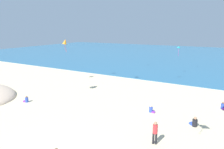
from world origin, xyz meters
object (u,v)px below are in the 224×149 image
object	(u,v)px
kite_orange	(65,42)
person_4	(194,123)
person_0	(26,100)
person_5	(155,131)
person_7	(223,106)
kite_teal	(179,47)
person_8	(151,110)

from	to	relation	value
kite_orange	person_4	bearing A→B (deg)	-15.15
person_0	person_5	distance (m)	12.98
person_4	person_5	bearing A→B (deg)	100.76
person_7	kite_teal	bearing A→B (deg)	-176.72
person_5	person_7	xyz separation A→B (m)	(3.88, 8.12, -0.62)
person_4	kite_orange	xyz separation A→B (m)	(-15.98, 4.33, 5.12)
kite_orange	kite_teal	distance (m)	16.51
person_8	person_5	bearing A→B (deg)	-66.84
person_5	kite_orange	size ratio (longest dim) A/B	0.89
person_0	person_7	size ratio (longest dim) A/B	0.99
person_5	person_8	distance (m)	4.67
person_8	kite_orange	world-z (taller)	kite_orange
person_7	kite_teal	distance (m)	13.18
person_0	person_7	world-z (taller)	person_7
person_8	kite_orange	xyz separation A→B (m)	(-12.50, 3.53, 5.16)
person_5	person_8	xyz separation A→B (m)	(-1.54, 4.36, -0.63)
person_4	person_7	size ratio (longest dim) A/B	1.15
person_4	person_7	distance (m)	4.95
person_7	kite_teal	xyz separation A→B (m)	(-5.91, 11.05, 4.07)
person_4	kite_orange	distance (m)	17.33
person_8	person_4	bearing A→B (deg)	-9.23
person_4	person_7	world-z (taller)	person_4
person_7	person_8	bearing A→B (deg)	-80.15
person_8	person_7	bearing A→B (deg)	38.41
person_5	kite_orange	distance (m)	16.73
person_0	person_7	xyz separation A→B (m)	(16.82, 7.31, 0.00)
person_8	kite_orange	size ratio (longest dim) A/B	0.39
person_5	kite_teal	xyz separation A→B (m)	(-2.03, 19.17, 3.44)
person_4	kite_teal	world-z (taller)	kite_teal
person_7	person_8	size ratio (longest dim) A/B	1.01
person_0	kite_orange	distance (m)	8.83
person_5	kite_teal	size ratio (longest dim) A/B	1.01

